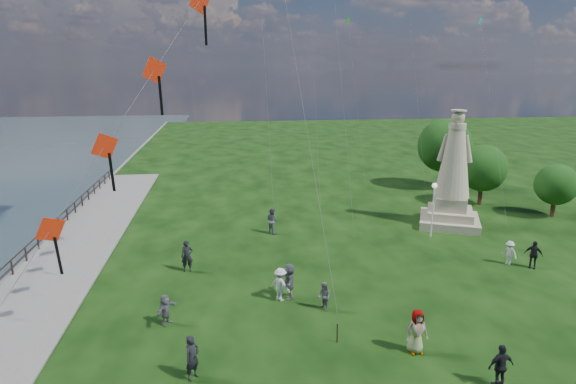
{
  "coord_description": "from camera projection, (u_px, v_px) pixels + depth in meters",
  "views": [
    {
      "loc": [
        -3.97,
        -15.08,
        11.61
      ],
      "look_at": [
        -1.0,
        8.0,
        5.5
      ],
      "focal_mm": 30.0,
      "sensor_mm": 36.0,
      "label": 1
    }
  ],
  "objects": [
    {
      "name": "waterfront",
      "position": [
        11.0,
        301.0,
        24.67
      ],
      "size": [
        200.0,
        200.0,
        1.51
      ],
      "color": "#2D3E43",
      "rests_on": "ground"
    },
    {
      "name": "statue",
      "position": [
        452.0,
        183.0,
        35.53
      ],
      "size": [
        5.56,
        5.56,
        8.59
      ],
      "rotation": [
        0.0,
        0.0,
        -0.41
      ],
      "color": "tan",
      "rests_on": "ground"
    },
    {
      "name": "lamppost",
      "position": [
        434.0,
        198.0,
        32.97
      ],
      "size": [
        0.36,
        0.36,
        3.9
      ],
      "color": "silver",
      "rests_on": "ground"
    },
    {
      "name": "tree_row",
      "position": [
        468.0,
        156.0,
        43.57
      ],
      "size": [
        8.86,
        14.22,
        6.75
      ],
      "color": "#382314",
      "rests_on": "ground"
    },
    {
      "name": "person_0",
      "position": [
        192.0,
        358.0,
        18.23
      ],
      "size": [
        0.76,
        0.78,
        1.8
      ],
      "primitive_type": "imported",
      "rotation": [
        0.0,
        0.0,
        0.85
      ],
      "color": "black",
      "rests_on": "ground"
    },
    {
      "name": "person_1",
      "position": [
        324.0,
        297.0,
        23.41
      ],
      "size": [
        0.66,
        0.82,
        1.45
      ],
      "primitive_type": "imported",
      "rotation": [
        0.0,
        0.0,
        -1.21
      ],
      "color": "#595960",
      "rests_on": "ground"
    },
    {
      "name": "person_2",
      "position": [
        280.0,
        284.0,
        24.39
      ],
      "size": [
        1.21,
        1.21,
        1.75
      ],
      "primitive_type": "imported",
      "rotation": [
        0.0,
        0.0,
        2.35
      ],
      "color": "silver",
      "rests_on": "ground"
    },
    {
      "name": "person_3",
      "position": [
        501.0,
        366.0,
        17.76
      ],
      "size": [
        1.06,
        0.61,
        1.74
      ],
      "primitive_type": "imported",
      "rotation": [
        0.0,
        0.0,
        3.23
      ],
      "color": "black",
      "rests_on": "ground"
    },
    {
      "name": "person_4",
      "position": [
        417.0,
        331.0,
        19.9
      ],
      "size": [
        0.97,
        0.63,
        1.93
      ],
      "primitive_type": "imported",
      "rotation": [
        0.0,
        0.0,
        0.05
      ],
      "color": "#595960",
      "rests_on": "ground"
    },
    {
      "name": "person_5",
      "position": [
        166.0,
        310.0,
        22.15
      ],
      "size": [
        1.23,
        1.47,
        1.47
      ],
      "primitive_type": "imported",
      "rotation": [
        0.0,
        0.0,
        1.01
      ],
      "color": "#595960",
      "rests_on": "ground"
    },
    {
      "name": "person_6",
      "position": [
        187.0,
        256.0,
        27.85
      ],
      "size": [
        0.73,
        0.53,
        1.89
      ],
      "primitive_type": "imported",
      "rotation": [
        0.0,
        0.0,
        0.11
      ],
      "color": "black",
      "rests_on": "ground"
    },
    {
      "name": "person_7",
      "position": [
        272.0,
        220.0,
        34.27
      ],
      "size": [
        1.0,
        1.08,
        1.89
      ],
      "primitive_type": "imported",
      "rotation": [
        0.0,
        0.0,
        2.2
      ],
      "color": "#595960",
      "rests_on": "ground"
    },
    {
      "name": "person_8",
      "position": [
        509.0,
        253.0,
        28.89
      ],
      "size": [
        0.92,
        1.07,
        1.48
      ],
      "primitive_type": "imported",
      "rotation": [
        0.0,
        0.0,
        -1.01
      ],
      "color": "silver",
      "rests_on": "ground"
    },
    {
      "name": "person_9",
      "position": [
        533.0,
        254.0,
        28.33
      ],
      "size": [
        1.09,
        1.02,
        1.69
      ],
      "primitive_type": "imported",
      "rotation": [
        0.0,
        0.0,
        -0.67
      ],
      "color": "black",
      "rests_on": "ground"
    },
    {
      "name": "person_11",
      "position": [
        289.0,
        281.0,
        24.71
      ],
      "size": [
        0.75,
        1.72,
        1.85
      ],
      "primitive_type": "imported",
      "rotation": [
        0.0,
        0.0,
        4.7
      ],
      "color": "#595960",
      "rests_on": "ground"
    },
    {
      "name": "red_kite_train",
      "position": [
        174.0,
        46.0,
        18.46
      ],
      "size": [
        12.63,
        9.35,
        19.92
      ],
      "color": "black",
      "rests_on": "ground"
    },
    {
      "name": "small_kites",
      "position": [
        351.0,
        3.0,
        37.81
      ],
      "size": [
        17.84,
        16.57,
        29.04
      ],
      "color": "silver",
      "rests_on": "ground"
    }
  ]
}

